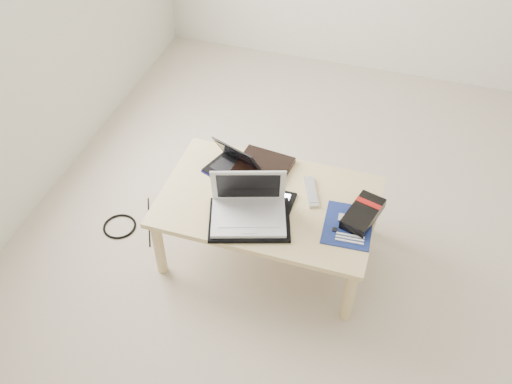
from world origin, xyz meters
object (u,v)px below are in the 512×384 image
(netbook, at_px, (233,166))
(gpu_box, at_px, (363,214))
(coffee_table, at_px, (268,206))
(white_laptop, at_px, (248,207))

(netbook, xyz_separation_m, gpu_box, (0.72, -0.13, -0.01))
(coffee_table, relative_size, netbook, 3.47)
(coffee_table, xyz_separation_m, netbook, (-0.24, 0.15, 0.09))
(white_laptop, bearing_deg, coffee_table, 68.44)
(white_laptop, xyz_separation_m, gpu_box, (0.54, 0.16, -0.04))
(netbook, distance_m, white_laptop, 0.35)
(gpu_box, bearing_deg, netbook, 169.49)
(coffee_table, distance_m, netbook, 0.30)
(gpu_box, bearing_deg, white_laptop, -163.18)
(netbook, bearing_deg, gpu_box, -10.51)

